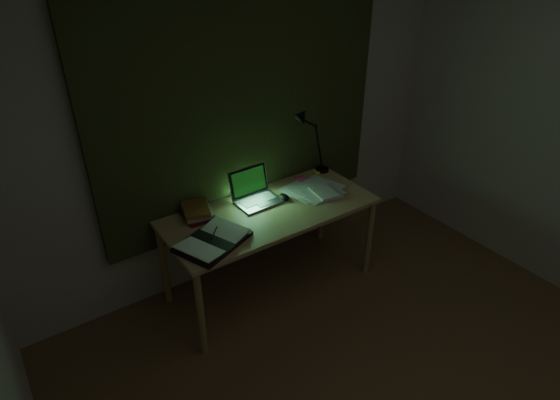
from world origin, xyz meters
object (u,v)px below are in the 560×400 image
Objects in this scene: desk at (271,249)px; loose_papers at (317,193)px; laptop at (259,189)px; desk_lamp at (324,137)px; open_textbook at (213,241)px; book_stack at (197,212)px.

loose_papers reaches higher than desk.
desk_lamp reaches higher than laptop.
book_stack is (0.06, 0.32, 0.03)m from open_textbook.
loose_papers is at bearing -127.11° from desk_lamp.
desk_lamp is at bearing 3.30° from book_stack.
book_stack is 0.38× the size of desk_lamp.
desk is 0.96m from desk_lamp.
desk_lamp is at bearing 9.34° from laptop.
laptop reaches higher than open_textbook.
laptop is at bearing 160.39° from loose_papers.
desk_lamp is (0.27, 0.28, 0.28)m from loose_papers.
book_stack is at bearing 58.07° from open_textbook.
desk is 0.64m from open_textbook.
desk is 0.47m from laptop.
desk is 0.53m from loose_papers.
desk_lamp reaches higher than open_textbook.
laptop is at bearing -8.79° from book_stack.
desk_lamp is at bearing 45.72° from loose_papers.
loose_papers is at bearing -15.36° from open_textbook.
open_textbook is 0.92m from loose_papers.
loose_papers is 0.48m from desk_lamp.
open_textbook is 1.28m from desk_lamp.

